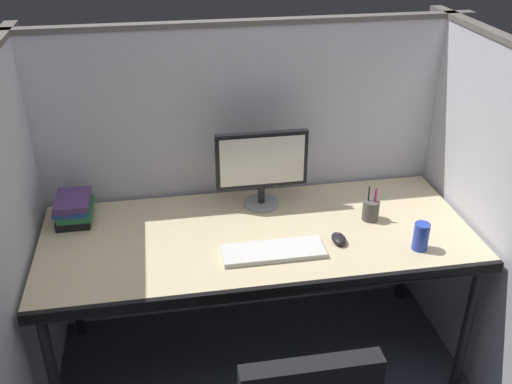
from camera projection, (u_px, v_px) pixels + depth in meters
cubicle_partition_rear at (243, 178)px, 2.92m from camera, size 2.21×0.06×1.57m
cubicle_partition_left at (16, 259)px, 2.30m from camera, size 0.06×1.41×1.57m
cubicle_partition_right at (479, 215)px, 2.60m from camera, size 0.06×1.41×1.57m
desk at (258, 244)px, 2.57m from camera, size 1.90×0.80×0.74m
monitor_center at (262, 164)px, 2.67m from camera, size 0.43×0.17×0.37m
keyboard_main at (273, 251)px, 2.41m from camera, size 0.43×0.15×0.02m
computer_mouse at (339, 239)px, 2.48m from camera, size 0.06×0.10×0.04m
pen_cup at (371, 210)px, 2.64m from camera, size 0.08×0.08×0.17m
book_stack at (74, 209)px, 2.63m from camera, size 0.16×0.22×0.12m
soda_can at (421, 236)px, 2.42m from camera, size 0.07×0.07×0.12m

